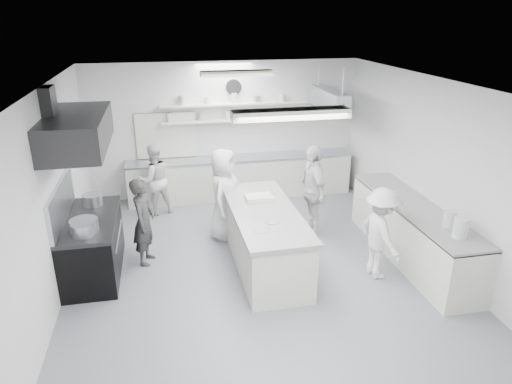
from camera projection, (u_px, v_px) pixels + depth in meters
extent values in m
cube|color=slate|center=(257.00, 268.00, 7.73)|extent=(6.00, 7.00, 0.02)
cube|color=silver|center=(257.00, 84.00, 6.63)|extent=(6.00, 7.00, 0.02)
cube|color=silver|center=(225.00, 130.00, 10.38)|extent=(6.00, 0.04, 3.00)
cube|color=silver|center=(340.00, 320.00, 3.99)|extent=(6.00, 0.04, 3.00)
cube|color=silver|center=(51.00, 197.00, 6.62)|extent=(0.04, 7.00, 3.00)
cube|color=silver|center=(433.00, 170.00, 7.74)|extent=(0.04, 7.00, 3.00)
cube|color=black|center=(93.00, 247.00, 7.44)|extent=(0.80, 1.80, 0.90)
cube|color=#262627|center=(77.00, 131.00, 6.75)|extent=(0.85, 2.00, 0.50)
cube|color=silver|center=(241.00, 177.00, 10.54)|extent=(5.00, 0.60, 0.92)
cube|color=silver|center=(257.00, 119.00, 10.30)|extent=(4.20, 0.26, 0.04)
cube|color=silver|center=(257.00, 103.00, 10.17)|extent=(4.20, 0.26, 0.04)
cube|color=black|center=(166.00, 135.00, 10.13)|extent=(1.30, 0.04, 1.00)
cylinder|color=white|center=(233.00, 87.00, 10.03)|extent=(0.32, 0.05, 0.32)
cube|color=silver|center=(412.00, 233.00, 7.87)|extent=(0.74, 3.30, 0.94)
cube|color=#ACB1B8|center=(329.00, 99.00, 9.46)|extent=(0.30, 1.60, 0.40)
cube|color=silver|center=(291.00, 114.00, 5.02)|extent=(1.30, 0.25, 0.10)
cube|color=silver|center=(236.00, 73.00, 8.30)|extent=(1.30, 0.25, 0.10)
cube|color=silver|center=(264.00, 239.00, 7.64)|extent=(0.99, 2.57, 0.94)
cylinder|color=#ACB1B8|center=(84.00, 227.00, 6.80)|extent=(0.41, 0.41, 0.23)
imported|color=#303030|center=(144.00, 222.00, 7.64)|extent=(0.49, 0.62, 1.49)
imported|color=silver|center=(154.00, 179.00, 9.55)|extent=(0.88, 0.78, 1.50)
imported|color=silver|center=(224.00, 194.00, 8.49)|extent=(0.84, 0.98, 1.71)
imported|color=silver|center=(312.00, 191.00, 8.59)|extent=(0.45, 1.03, 1.74)
imported|color=silver|center=(381.00, 234.00, 7.23)|extent=(0.64, 1.01, 1.49)
imported|color=#ACB1B8|center=(262.00, 231.00, 6.79)|extent=(0.29, 0.29, 0.06)
imported|color=silver|center=(272.00, 223.00, 7.03)|extent=(0.27, 0.27, 0.07)
imported|color=silver|center=(450.00, 232.00, 6.79)|extent=(0.24, 0.24, 0.05)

